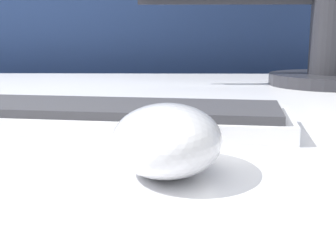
% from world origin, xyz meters
% --- Properties ---
extents(partition_panel, '(5.00, 0.03, 1.09)m').
position_xyz_m(partition_panel, '(0.00, 0.69, 0.55)').
color(partition_panel, navy).
rests_on(partition_panel, ground_plane).
extents(computer_mouse_near, '(0.08, 0.11, 0.05)m').
position_xyz_m(computer_mouse_near, '(-0.06, -0.21, 0.77)').
color(computer_mouse_near, silver).
rests_on(computer_mouse_near, desk).
extents(keyboard, '(0.39, 0.16, 0.02)m').
position_xyz_m(keyboard, '(-0.14, -0.05, 0.76)').
color(keyboard, silver).
rests_on(keyboard, desk).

